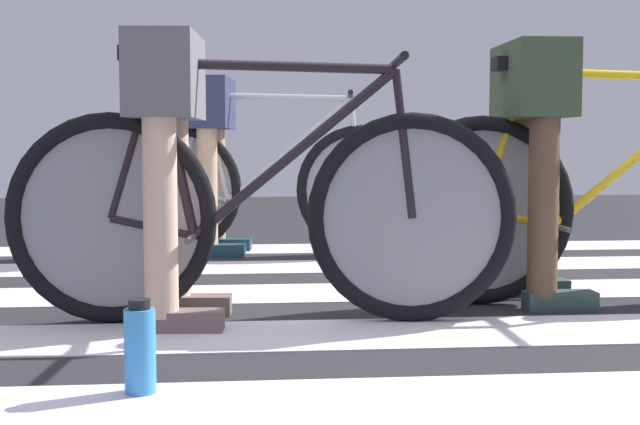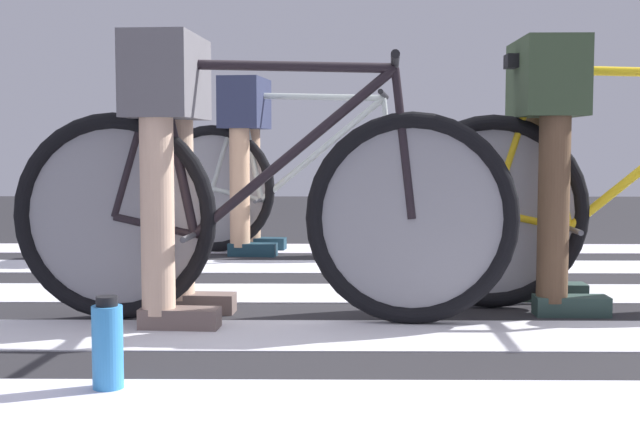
% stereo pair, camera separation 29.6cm
% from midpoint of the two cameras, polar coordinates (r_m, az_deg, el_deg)
% --- Properties ---
extents(ground, '(18.00, 14.00, 0.02)m').
position_cam_midpoint_polar(ground, '(3.12, -0.91, -6.88)').
color(ground, '#252428').
extents(crosswalk_markings, '(5.41, 4.24, 0.00)m').
position_cam_midpoint_polar(crosswalk_markings, '(3.14, -0.37, -6.57)').
color(crosswalk_markings, silver).
rests_on(crosswalk_markings, ground).
extents(bicycle_1_of_3, '(1.74, 0.52, 0.93)m').
position_cam_midpoint_polar(bicycle_1_of_3, '(2.91, -6.88, 0.14)').
color(bicycle_1_of_3, black).
rests_on(bicycle_1_of_3, ground).
extents(cyclist_1_of_3, '(0.34, 0.42, 0.97)m').
position_cam_midpoint_polar(cyclist_1_of_3, '(2.95, -12.97, 4.87)').
color(cyclist_1_of_3, beige).
rests_on(cyclist_1_of_3, ground).
extents(bicycle_2_of_3, '(1.74, 0.52, 0.93)m').
position_cam_midpoint_polar(bicycle_2_of_3, '(3.40, 16.53, 0.61)').
color(bicycle_2_of_3, black).
rests_on(bicycle_2_of_3, ground).
extents(cyclist_2_of_3, '(0.32, 0.41, 0.99)m').
position_cam_midpoint_polar(cyclist_2_of_3, '(3.29, 11.56, 4.99)').
color(cyclist_2_of_3, brown).
rests_on(cyclist_2_of_3, ground).
extents(bicycle_3_of_3, '(1.73, 0.52, 0.93)m').
position_cam_midpoint_polar(bicycle_3_of_3, '(4.75, -5.25, 1.83)').
color(bicycle_3_of_3, black).
rests_on(bicycle_3_of_3, ground).
extents(cyclist_3_of_3, '(0.36, 0.43, 0.97)m').
position_cam_midpoint_polar(cyclist_3_of_3, '(4.79, -8.97, 4.76)').
color(cyclist_3_of_3, tan).
rests_on(cyclist_3_of_3, ground).
extents(water_bottle, '(0.08, 0.08, 0.23)m').
position_cam_midpoint_polar(water_bottle, '(2.17, -15.80, -8.82)').
color(water_bottle, '#368BD3').
rests_on(water_bottle, ground).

